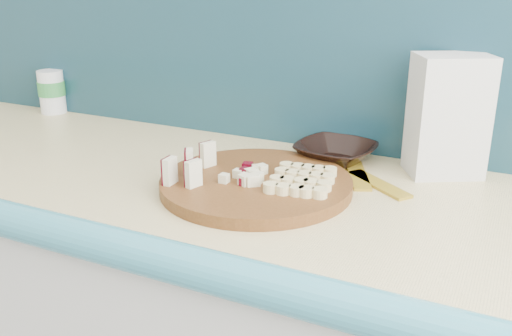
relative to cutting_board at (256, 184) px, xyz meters
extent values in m
cube|color=#D9C27F|center=(-0.20, 0.01, -0.03)|extent=(2.20, 0.60, 0.03)
cube|color=teal|center=(-0.20, -0.29, -0.03)|extent=(2.20, 0.06, 0.03)
cube|color=teal|center=(-0.20, 0.30, 0.24)|extent=(2.20, 0.02, 0.50)
cylinder|color=#4A280F|center=(0.00, 0.00, 0.00)|extent=(0.40, 0.40, 0.02)
cube|color=beige|center=(-0.12, -0.09, 0.03)|extent=(0.02, 0.03, 0.05)
cube|color=#46050F|center=(-0.13, -0.09, 0.03)|extent=(0.01, 0.03, 0.05)
cube|color=beige|center=(-0.12, -0.04, 0.03)|extent=(0.02, 0.03, 0.05)
cube|color=#46050F|center=(-0.13, -0.04, 0.03)|extent=(0.01, 0.03, 0.05)
cube|color=beige|center=(-0.11, 0.02, 0.03)|extent=(0.02, 0.03, 0.05)
cube|color=#46050F|center=(-0.12, 0.02, 0.03)|extent=(0.01, 0.03, 0.05)
cube|color=beige|center=(-0.08, -0.08, 0.03)|extent=(0.02, 0.03, 0.05)
cube|color=#46050F|center=(-0.09, -0.08, 0.03)|extent=(0.01, 0.03, 0.05)
cube|color=#FFF8CB|center=(-0.01, 0.00, 0.02)|extent=(0.02, 0.02, 0.02)
cube|color=#FFF8CB|center=(-0.01, 0.00, 0.02)|extent=(0.02, 0.02, 0.02)
cube|color=#46050F|center=(-0.01, 0.01, 0.02)|extent=(0.02, 0.02, 0.02)
cube|color=#FFF8CB|center=(-0.02, 0.01, 0.02)|extent=(0.02, 0.02, 0.02)
cube|color=#FFF8CB|center=(-0.02, 0.01, 0.02)|extent=(0.02, 0.02, 0.02)
cube|color=#FFF8CB|center=(-0.03, 0.02, 0.02)|extent=(0.02, 0.02, 0.02)
cube|color=#FFF8CB|center=(-0.03, 0.00, 0.02)|extent=(0.02, 0.02, 0.02)
cube|color=#FFF8CB|center=(-0.04, 0.00, 0.02)|extent=(0.02, 0.02, 0.02)
cube|color=#46050F|center=(-0.04, -0.01, 0.02)|extent=(0.02, 0.02, 0.02)
cube|color=#FFF8CB|center=(-0.03, -0.01, 0.02)|extent=(0.02, 0.02, 0.02)
cube|color=#FFF8CB|center=(-0.03, -0.02, 0.02)|extent=(0.02, 0.02, 0.02)
cube|color=#FFF8CB|center=(-0.02, -0.01, 0.02)|extent=(0.02, 0.02, 0.02)
cube|color=#FFF8CB|center=(-0.02, -0.02, 0.02)|extent=(0.02, 0.02, 0.02)
cube|color=#FFF8CB|center=(-0.01, -0.02, 0.02)|extent=(0.02, 0.02, 0.02)
cube|color=#46050F|center=(-0.01, -0.01, 0.02)|extent=(0.02, 0.02, 0.02)
cube|color=#FFF8CB|center=(-0.01, -0.01, 0.02)|extent=(0.02, 0.02, 0.02)
cylinder|color=beige|center=(0.05, -0.05, 0.02)|extent=(0.03, 0.03, 0.02)
cylinder|color=beige|center=(0.07, -0.04, 0.02)|extent=(0.03, 0.03, 0.02)
cylinder|color=beige|center=(0.09, -0.04, 0.02)|extent=(0.03, 0.03, 0.02)
cylinder|color=beige|center=(0.11, -0.04, 0.02)|extent=(0.03, 0.03, 0.02)
cylinder|color=beige|center=(0.13, -0.03, 0.02)|extent=(0.03, 0.03, 0.02)
cylinder|color=beige|center=(0.05, -0.01, 0.02)|extent=(0.03, 0.03, 0.02)
cylinder|color=beige|center=(0.07, -0.01, 0.02)|extent=(0.03, 0.03, 0.02)
cylinder|color=beige|center=(0.09, 0.00, 0.02)|extent=(0.03, 0.03, 0.02)
cylinder|color=beige|center=(0.11, 0.00, 0.02)|extent=(0.03, 0.03, 0.02)
cylinder|color=beige|center=(0.13, 0.00, 0.02)|extent=(0.03, 0.03, 0.02)
cylinder|color=beige|center=(0.04, 0.02, 0.02)|extent=(0.03, 0.03, 0.02)
cylinder|color=beige|center=(0.06, 0.03, 0.02)|extent=(0.03, 0.03, 0.02)
cylinder|color=beige|center=(0.08, 0.03, 0.02)|extent=(0.03, 0.03, 0.02)
cylinder|color=beige|center=(0.10, 0.03, 0.02)|extent=(0.03, 0.03, 0.02)
cylinder|color=beige|center=(0.12, 0.04, 0.02)|extent=(0.03, 0.03, 0.02)
cylinder|color=beige|center=(0.04, 0.06, 0.02)|extent=(0.03, 0.03, 0.02)
cylinder|color=beige|center=(0.06, 0.06, 0.02)|extent=(0.03, 0.03, 0.02)
cylinder|color=beige|center=(0.08, 0.06, 0.02)|extent=(0.03, 0.03, 0.02)
cylinder|color=beige|center=(0.10, 0.07, 0.02)|extent=(0.03, 0.03, 0.02)
cylinder|color=beige|center=(0.12, 0.07, 0.02)|extent=(0.03, 0.03, 0.02)
imported|color=black|center=(0.08, 0.21, 0.01)|extent=(0.18, 0.18, 0.04)
cube|color=silver|center=(0.29, 0.24, 0.10)|extent=(0.16, 0.15, 0.23)
cylinder|color=white|center=(-0.74, 0.26, 0.05)|extent=(0.07, 0.07, 0.12)
cylinder|color=green|center=(-0.74, 0.26, 0.06)|extent=(0.07, 0.07, 0.04)
cube|color=#B58E22|center=(0.09, 0.13, -0.01)|extent=(0.06, 0.16, 0.01)
cube|color=#B58E22|center=(0.15, 0.14, -0.01)|extent=(0.09, 0.15, 0.01)
cube|color=#B58E22|center=(0.20, 0.12, -0.01)|extent=(0.14, 0.12, 0.01)
camera|label=1|loc=(0.42, -0.87, 0.38)|focal=40.00mm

